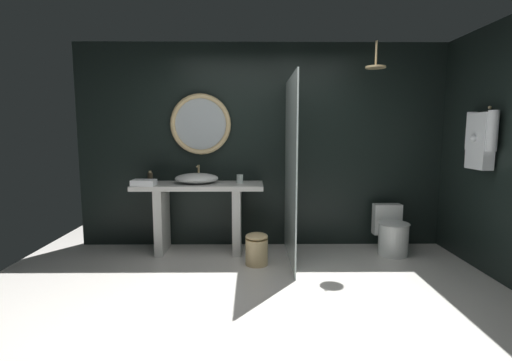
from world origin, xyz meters
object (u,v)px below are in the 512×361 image
Objects in this scene: round_wall_mirror at (201,124)px; folded_hand_towel at (144,183)px; toilet at (391,233)px; rain_shower_head at (376,65)px; vessel_sink at (197,178)px; tumbler_cup at (240,179)px; hanging_bathrobe at (481,138)px; soap_dispenser at (150,178)px; waste_bin at (257,249)px.

round_wall_mirror is 1.02m from folded_hand_towel.
folded_hand_towel is (-2.99, -0.08, 0.64)m from toilet.
rain_shower_head is 2.99m from folded_hand_towel.
rain_shower_head reaches higher than vessel_sink.
rain_shower_head reaches higher than tumbler_cup.
hanging_bathrobe is at bearing -17.09° from round_wall_mirror.
folded_hand_towel is (-0.02, -0.21, -0.03)m from soap_dispenser.
vessel_sink is at bearing 173.49° from rain_shower_head.
folded_hand_towel is (-0.59, -0.19, -0.03)m from vessel_sink.
hanging_bathrobe is (3.63, -0.72, 0.50)m from soap_dispenser.
soap_dispenser reaches higher than tumbler_cup.
vessel_sink reaches higher than folded_hand_towel.
rain_shower_head is (1.55, -0.25, 1.32)m from tumbler_cup.
vessel_sink is 0.81× the size of hanging_bathrobe.
tumbler_cup is 2.05m from rain_shower_head.
soap_dispenser is 0.20× the size of round_wall_mirror.
soap_dispenser is 0.23× the size of hanging_bathrobe.
tumbler_cup is at bearing 170.73° from rain_shower_head.
toilet is at bearing -3.77° from tumbler_cup.
soap_dispenser is at bearing -160.42° from round_wall_mirror.
soap_dispenser is 2.97m from rain_shower_head.
rain_shower_head reaches higher than round_wall_mirror.
rain_shower_head reaches higher than soap_dispenser.
folded_hand_towel is (-3.65, 0.50, -0.53)m from hanging_bathrobe.
vessel_sink is 1.15m from waste_bin.
vessel_sink is at bearing -178.34° from tumbler_cup.
round_wall_mirror is at bearing 34.43° from folded_hand_towel.
folded_hand_towel is (-2.67, 0.05, -1.34)m from rain_shower_head.
vessel_sink is at bearing 177.43° from toilet.
tumbler_cup is at bearing 164.35° from hanging_bathrobe.
rain_shower_head is 0.81× the size of waste_bin.
waste_bin is at bearing -21.66° from soap_dispenser.
vessel_sink is at bearing 145.91° from waste_bin.
soap_dispenser is (-1.11, 0.01, 0.01)m from tumbler_cup.
rain_shower_head reaches higher than hanging_bathrobe.
vessel_sink is 0.70m from round_wall_mirror.
soap_dispenser reaches higher than waste_bin.
tumbler_cup is 0.36× the size of rain_shower_head.
rain_shower_head is at bearing -5.61° from soap_dispenser.
tumbler_cup is at bearing 176.23° from toilet.
tumbler_cup is 1.14m from folded_hand_towel.
round_wall_mirror is 2.10× the size of waste_bin.
soap_dispenser is (-0.58, 0.02, 0.01)m from vessel_sink.
tumbler_cup is at bearing 10.29° from folded_hand_towel.
toilet is at bearing -2.53° from soap_dispenser.
vessel_sink is at bearing -96.86° from round_wall_mirror.
toilet is at bearing 1.56° from folded_hand_towel.
hanging_bathrobe is at bearing -41.49° from toilet.
hanging_bathrobe is 1.78× the size of waste_bin.
waste_bin is 1.36× the size of folded_hand_towel.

